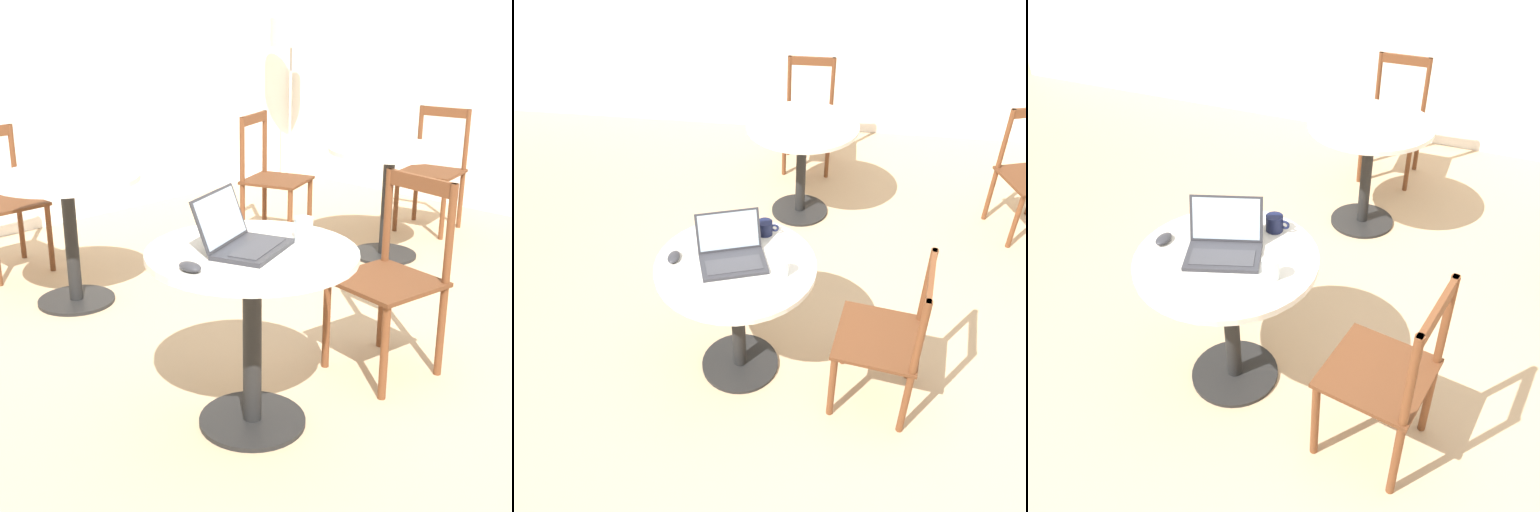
{
  "view_description": "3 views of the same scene",
  "coord_description": "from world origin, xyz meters",
  "views": [
    {
      "loc": [
        -2.29,
        -1.74,
        1.62
      ],
      "look_at": [
        -0.18,
        0.35,
        0.59
      ],
      "focal_mm": 50.0,
      "sensor_mm": 36.0,
      "label": 1
    },
    {
      "loc": [
        0.0,
        -2.09,
        2.56
      ],
      "look_at": [
        -0.34,
        0.39,
        0.57
      ],
      "focal_mm": 40.0,
      "sensor_mm": 36.0,
      "label": 2
    },
    {
      "loc": [
        0.53,
        -1.67,
        2.24
      ],
      "look_at": [
        -0.35,
        0.4,
        0.57
      ],
      "focal_mm": 40.0,
      "sensor_mm": 36.0,
      "label": 3
    }
  ],
  "objects": [
    {
      "name": "cafe_table_far",
      "position": [
        -0.29,
        1.71,
        0.58
      ],
      "size": [
        0.82,
        0.82,
        0.75
      ],
      "color": "black",
      "rests_on": "ground_plane"
    },
    {
      "name": "drinking_glass",
      "position": [
        -0.24,
        0.02,
        0.8
      ],
      "size": [
        0.07,
        0.07,
        0.09
      ],
      "color": "silver",
      "rests_on": "cafe_table_near"
    },
    {
      "name": "cafe_table_near",
      "position": [
        -0.48,
        0.07,
        0.58
      ],
      "size": [
        0.82,
        0.82,
        0.75
      ],
      "color": "black",
      "rests_on": "ground_plane"
    },
    {
      "name": "mouse",
      "position": [
        -0.79,
        0.07,
        0.77
      ],
      "size": [
        0.06,
        0.1,
        0.03
      ],
      "color": "#2D2D33",
      "rests_on": "cafe_table_near"
    },
    {
      "name": "chair_far_back",
      "position": [
        -0.31,
        2.5,
        0.46
      ],
      "size": [
        0.43,
        0.43,
        0.91
      ],
      "color": "brown",
      "rests_on": "ground_plane"
    },
    {
      "name": "ground_plane",
      "position": [
        0.0,
        0.0,
        0.0
      ],
      "size": [
        16.0,
        16.0,
        0.0
      ],
      "primitive_type": "plane",
      "color": "tan"
    },
    {
      "name": "mug",
      "position": [
        -0.37,
        0.35,
        0.79
      ],
      "size": [
        0.12,
        0.08,
        0.08
      ],
      "color": "#141938",
      "rests_on": "cafe_table_near"
    },
    {
      "name": "chair_near_right",
      "position": [
        0.31,
        -0.05,
        0.46
      ],
      "size": [
        0.48,
        0.48,
        0.91
      ],
      "color": "brown",
      "rests_on": "ground_plane"
    },
    {
      "name": "laptop",
      "position": [
        -0.5,
        0.1,
        0.8
      ],
      "size": [
        0.4,
        0.38,
        0.21
      ],
      "color": "#2D2D33",
      "rests_on": "cafe_table_near"
    }
  ]
}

